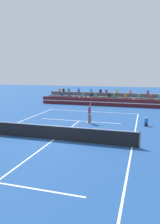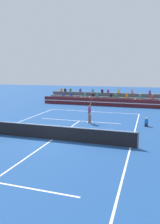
# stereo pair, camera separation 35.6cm
# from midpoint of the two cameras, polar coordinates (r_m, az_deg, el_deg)

# --- Properties ---
(ground_plane) EXTENTS (120.00, 120.00, 0.00)m
(ground_plane) POSITION_cam_midpoint_polar(r_m,az_deg,el_deg) (15.92, -7.53, -7.21)
(ground_plane) COLOR navy
(court_lines) EXTENTS (11.10, 23.90, 0.01)m
(court_lines) POSITION_cam_midpoint_polar(r_m,az_deg,el_deg) (15.92, -7.53, -7.20)
(court_lines) COLOR white
(court_lines) RESTS_ON ground
(tennis_net) EXTENTS (12.00, 0.10, 1.10)m
(tennis_net) POSITION_cam_midpoint_polar(r_m,az_deg,el_deg) (15.77, -7.57, -5.33)
(tennis_net) COLOR slate
(tennis_net) RESTS_ON ground
(sponsor_banner_wall) EXTENTS (18.00, 0.26, 1.10)m
(sponsor_banner_wall) POSITION_cam_midpoint_polar(r_m,az_deg,el_deg) (31.61, 4.96, 2.62)
(sponsor_banner_wall) COLOR #51191E
(sponsor_banner_wall) RESTS_ON ground
(bleacher_stand) EXTENTS (17.69, 2.85, 2.28)m
(bleacher_stand) POSITION_cam_midpoint_polar(r_m,az_deg,el_deg) (34.06, 5.83, 3.35)
(bleacher_stand) COLOR #4C515B
(bleacher_stand) RESTS_ON ground
(ball_kid_courtside) EXTENTS (0.30, 0.36, 0.84)m
(ball_kid_courtside) POSITION_cam_midpoint_polar(r_m,az_deg,el_deg) (20.47, 16.43, -2.63)
(ball_kid_courtside) COLOR black
(ball_kid_courtside) RESTS_ON ground
(tennis_player) EXTENTS (0.34, 1.13, 2.44)m
(tennis_player) POSITION_cam_midpoint_polar(r_m,az_deg,el_deg) (20.57, 2.01, -0.28)
(tennis_player) COLOR brown
(tennis_player) RESTS_ON ground
(tennis_ball) EXTENTS (0.07, 0.07, 0.07)m
(tennis_ball) POSITION_cam_midpoint_polar(r_m,az_deg,el_deg) (25.53, -0.71, -0.37)
(tennis_ball) COLOR #C6DB33
(tennis_ball) RESTS_ON ground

